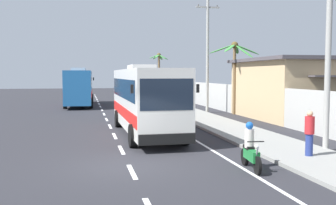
# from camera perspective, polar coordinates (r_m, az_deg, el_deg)

# --- Properties ---
(ground_plane) EXTENTS (160.00, 160.00, 0.00)m
(ground_plane) POSITION_cam_1_polar(r_m,az_deg,el_deg) (13.92, -5.78, -9.27)
(ground_plane) COLOR #28282D
(sidewalk_kerb) EXTENTS (3.20, 90.00, 0.14)m
(sidewalk_kerb) POSITION_cam_1_polar(r_m,az_deg,el_deg) (25.08, 7.25, -3.12)
(sidewalk_kerb) COLOR gray
(sidewalk_kerb) RESTS_ON ground
(lane_markings) EXTENTS (3.94, 71.00, 0.01)m
(lane_markings) POSITION_cam_1_polar(r_m,az_deg,el_deg) (28.67, -4.43, -2.32)
(lane_markings) COLOR white
(lane_markings) RESTS_ON ground
(boundary_wall) EXTENTS (0.24, 60.00, 2.39)m
(boundary_wall) POSITION_cam_1_polar(r_m,az_deg,el_deg) (30.07, 11.57, 0.18)
(boundary_wall) COLOR #B2B2AD
(boundary_wall) RESTS_ON ground
(coach_bus_foreground) EXTENTS (2.92, 10.70, 3.78)m
(coach_bus_foreground) POSITION_cam_1_polar(r_m,az_deg,el_deg) (20.89, -3.38, 0.68)
(coach_bus_foreground) COLOR silver
(coach_bus_foreground) RESTS_ON ground
(coach_bus_far_lane) EXTENTS (3.09, 11.11, 3.89)m
(coach_bus_far_lane) POSITION_cam_1_polar(r_m,az_deg,el_deg) (40.87, -12.97, 2.34)
(coach_bus_far_lane) COLOR #2366A8
(coach_bus_far_lane) RESTS_ON ground
(motorcycle_beside_bus) EXTENTS (0.56, 1.96, 1.62)m
(motorcycle_beside_bus) POSITION_cam_1_polar(r_m,az_deg,el_deg) (13.51, 12.08, -6.90)
(motorcycle_beside_bus) COLOR black
(motorcycle_beside_bus) RESTS_ON ground
(motorcycle_trailing) EXTENTS (0.56, 1.96, 1.54)m
(motorcycle_trailing) POSITION_cam_1_polar(r_m,az_deg,el_deg) (30.32, -1.78, -0.77)
(motorcycle_trailing) COLOR black
(motorcycle_trailing) RESTS_ON ground
(pedestrian_midwalk) EXTENTS (0.36, 0.36, 1.73)m
(pedestrian_midwalk) POSITION_cam_1_polar(r_m,az_deg,el_deg) (15.62, 20.17, -4.13)
(pedestrian_midwalk) COLOR navy
(pedestrian_midwalk) RESTS_ON sidewalk_kerb
(utility_pole_nearest) EXTENTS (1.86, 0.24, 8.75)m
(utility_pole_nearest) POSITION_cam_1_polar(r_m,az_deg,el_deg) (17.44, 22.63, 8.11)
(utility_pole_nearest) COLOR #9E9E99
(utility_pole_nearest) RESTS_ON ground
(utility_pole_mid) EXTENTS (2.01, 0.24, 10.27)m
(utility_pole_mid) POSITION_cam_1_polar(r_m,az_deg,el_deg) (32.51, 5.86, 7.81)
(utility_pole_mid) COLOR #9E9E99
(utility_pole_mid) RESTS_ON ground
(palm_nearest) EXTENTS (3.98, 3.68, 5.89)m
(palm_nearest) POSITION_cam_1_polar(r_m,az_deg,el_deg) (31.77, 9.87, 6.32)
(palm_nearest) COLOR brown
(palm_nearest) RESTS_ON ground
(palm_second) EXTENTS (2.68, 2.56, 6.17)m
(palm_second) POSITION_cam_1_polar(r_m,az_deg,el_deg) (52.76, -1.35, 5.38)
(palm_second) COLOR brown
(palm_second) RESTS_ON ground
(roadside_building) EXTENTS (11.25, 9.74, 4.42)m
(roadside_building) POSITION_cam_1_polar(r_m,az_deg,el_deg) (31.15, 21.49, 2.01)
(roadside_building) COLOR tan
(roadside_building) RESTS_ON ground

